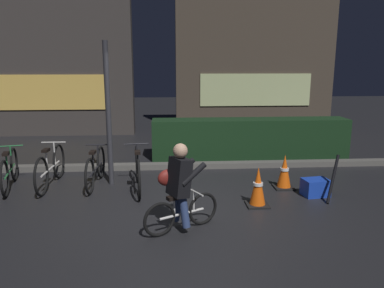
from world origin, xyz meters
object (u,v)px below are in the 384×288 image
at_px(traffic_cone_far, 284,172).
at_px(blue_crate, 315,187).
at_px(parked_bike_left_mid, 51,168).
at_px(parked_bike_center_right, 138,170).
at_px(parked_bike_leftmost, 10,170).
at_px(parked_bike_center_left, 96,168).
at_px(traffic_cone_near, 258,187).
at_px(closed_umbrella, 333,179).
at_px(cyclist, 179,187).
at_px(street_post, 108,115).

bearing_deg(traffic_cone_far, blue_crate, -45.63).
height_order(parked_bike_left_mid, parked_bike_center_right, parked_bike_center_right).
distance_m(parked_bike_leftmost, blue_crate, 5.59).
distance_m(parked_bike_left_mid, parked_bike_center_left, 0.84).
distance_m(traffic_cone_near, blue_crate, 1.21).
bearing_deg(traffic_cone_near, parked_bike_center_left, 156.46).
height_order(traffic_cone_near, blue_crate, traffic_cone_near).
bearing_deg(closed_umbrella, traffic_cone_far, 82.18).
height_order(traffic_cone_near, closed_umbrella, closed_umbrella).
xyz_separation_m(traffic_cone_near, cyclist, (-1.31, -0.83, 0.31)).
distance_m(blue_crate, closed_umbrella, 0.39).
bearing_deg(street_post, cyclist, -59.56).
height_order(street_post, parked_bike_center_right, street_post).
distance_m(street_post, cyclist, 2.57).
distance_m(parked_bike_center_left, blue_crate, 4.06).
relative_size(parked_bike_leftmost, parked_bike_center_right, 0.93).
distance_m(parked_bike_center_left, closed_umbrella, 4.30).
height_order(traffic_cone_far, cyclist, cyclist).
bearing_deg(parked_bike_center_left, street_post, -75.29).
relative_size(cyclist, closed_umbrella, 1.47).
bearing_deg(cyclist, street_post, 91.50).
bearing_deg(cyclist, parked_bike_center_right, 82.70).
distance_m(traffic_cone_near, traffic_cone_far, 1.09).
bearing_deg(parked_bike_left_mid, closed_umbrella, -101.77).
xyz_separation_m(street_post, parked_bike_center_left, (-0.28, -0.06, -1.01)).
bearing_deg(traffic_cone_near, blue_crate, 19.45).
bearing_deg(street_post, parked_bike_center_left, -167.02).
relative_size(parked_bike_center_left, closed_umbrella, 1.91).
bearing_deg(parked_bike_center_left, cyclist, -141.74).
bearing_deg(cyclist, traffic_cone_near, 3.38).
distance_m(street_post, parked_bike_leftmost, 2.10).
height_order(traffic_cone_far, closed_umbrella, closed_umbrella).
relative_size(parked_bike_leftmost, closed_umbrella, 1.91).
xyz_separation_m(parked_bike_center_right, closed_umbrella, (3.34, -0.81, 0.02)).
height_order(street_post, blue_crate, street_post).
distance_m(parked_bike_center_right, closed_umbrella, 3.43).
distance_m(parked_bike_leftmost, parked_bike_center_left, 1.57).
xyz_separation_m(traffic_cone_far, blue_crate, (0.43, -0.44, -0.16)).
bearing_deg(parked_bike_center_right, parked_bike_center_left, 64.98).
relative_size(parked_bike_center_right, cyclist, 1.41).
relative_size(traffic_cone_far, blue_crate, 1.45).
distance_m(parked_bike_center_left, traffic_cone_near, 3.09).
xyz_separation_m(parked_bike_leftmost, parked_bike_center_right, (2.39, -0.21, 0.02)).
relative_size(parked_bike_leftmost, traffic_cone_far, 2.54).
distance_m(parked_bike_center_left, parked_bike_center_right, 0.87).
relative_size(parked_bike_leftmost, traffic_cone_near, 2.49).
distance_m(cyclist, closed_umbrella, 2.81).
height_order(parked_bike_leftmost, parked_bike_center_left, parked_bike_leftmost).
relative_size(street_post, traffic_cone_far, 4.22).
xyz_separation_m(street_post, closed_umbrella, (3.88, -1.15, -0.96)).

